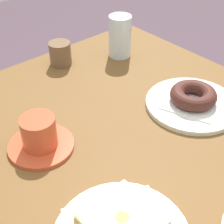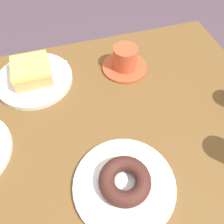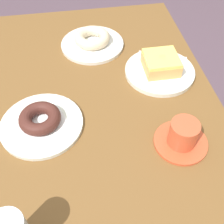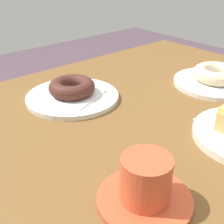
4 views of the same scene
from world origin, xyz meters
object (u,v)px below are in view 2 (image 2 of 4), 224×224
donut_glazed_square (31,71)px  plate_chocolate_ring (124,185)px  plate_glazed_square (35,79)px  donut_chocolate_ring (125,181)px  coffee_cup (125,60)px

donut_glazed_square → plate_chocolate_ring: bearing=112.8°
plate_glazed_square → donut_chocolate_ring: (-0.15, 0.37, 0.02)m
donut_glazed_square → donut_chocolate_ring: size_ratio=0.94×
donut_chocolate_ring → coffee_cup: bearing=-108.2°
plate_chocolate_ring → donut_chocolate_ring: 0.03m
plate_chocolate_ring → donut_chocolate_ring: donut_chocolate_ring is taller
plate_chocolate_ring → coffee_cup: bearing=-108.2°
plate_glazed_square → donut_glazed_square: size_ratio=2.12×
donut_chocolate_ring → coffee_cup: (-0.11, -0.35, 0.00)m
plate_glazed_square → coffee_cup: bearing=175.7°
plate_glazed_square → plate_chocolate_ring: (-0.15, 0.37, -0.00)m
donut_glazed_square → plate_chocolate_ring: donut_glazed_square is taller
donut_chocolate_ring → coffee_cup: 0.37m
plate_glazed_square → coffee_cup: 0.27m
donut_chocolate_ring → coffee_cup: size_ratio=0.80×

